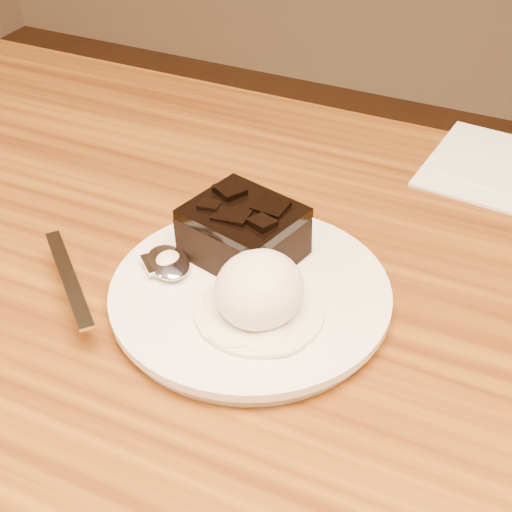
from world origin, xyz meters
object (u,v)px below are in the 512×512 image
at_px(ice_cream_scoop, 259,289).
at_px(napkin, 506,169).
at_px(spoon, 168,264).
at_px(plate, 250,297).
at_px(brownie, 244,236).

bearing_deg(ice_cream_scoop, napkin, 68.08).
height_order(spoon, napkin, spoon).
xyz_separation_m(plate, napkin, (0.14, 0.28, -0.01)).
bearing_deg(spoon, brownie, -6.21).
xyz_separation_m(plate, ice_cream_scoop, (0.02, -0.02, 0.03)).
bearing_deg(brownie, ice_cream_scoop, -54.83).
bearing_deg(napkin, plate, -116.42).
distance_m(ice_cream_scoop, spoon, 0.09).
bearing_deg(brownie, plate, -57.34).
relative_size(brownie, ice_cream_scoop, 1.21).
bearing_deg(plate, napkin, 63.58).
height_order(plate, brownie, brownie).
bearing_deg(plate, spoon, -174.36).
bearing_deg(napkin, ice_cream_scoop, -111.92).
relative_size(plate, ice_cream_scoop, 3.17).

